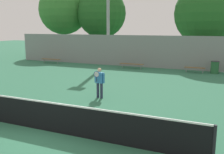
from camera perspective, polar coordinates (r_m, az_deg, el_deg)
ground_plane at (r=9.67m, az=-13.66°, el=-11.36°), size 100.00×100.00×0.00m
tennis_net at (r=9.48m, az=-13.81°, el=-8.30°), size 10.93×0.09×1.08m
tennis_player at (r=13.39m, az=-2.74°, el=-0.88°), size 0.60×0.42×1.57m
bench_courtside_near at (r=22.07m, az=17.54°, el=1.91°), size 1.62×0.40×0.42m
bench_courtside_far at (r=27.43m, az=-13.18°, el=3.78°), size 2.12×0.40×0.42m
bench_by_gate at (r=23.27m, az=4.24°, el=2.83°), size 2.20×0.40×0.42m
light_pole_near_left at (r=26.18m, az=-0.86°, el=16.20°), size 0.90×0.60×11.02m
trash_bin at (r=22.17m, az=21.46°, el=1.99°), size 0.65×0.65×0.99m
back_fence at (r=23.64m, az=10.24°, el=5.38°), size 30.34×0.06×2.89m
tree_green_tall at (r=34.89m, az=-10.53°, el=14.16°), size 6.21×6.21×8.88m
tree_green_broad at (r=32.91m, az=-2.28°, el=13.68°), size 5.96×5.96×8.25m
tree_dark_dense at (r=26.93m, az=19.74°, el=12.85°), size 5.89×5.89×7.81m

